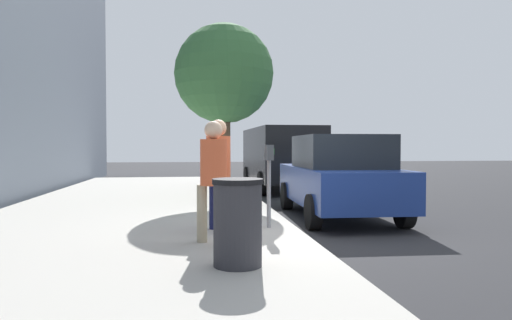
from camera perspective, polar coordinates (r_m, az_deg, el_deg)
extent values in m
plane|color=#2B2B2D|center=(8.19, 5.01, -9.16)|extent=(80.00, 80.00, 0.00)
cube|color=#B7B2A8|center=(8.06, -16.53, -8.85)|extent=(28.00, 6.00, 0.15)
cylinder|color=gray|center=(8.05, 1.56, -4.12)|extent=(0.07, 0.07, 1.15)
cube|color=#383D42|center=(7.91, 1.69, 0.90)|extent=(0.16, 0.11, 0.26)
cube|color=#383D42|center=(8.11, 1.45, 0.91)|extent=(0.16, 0.11, 0.26)
cube|color=#268C33|center=(7.92, 2.12, 1.04)|extent=(0.10, 0.01, 0.10)
cube|color=#268C33|center=(8.12, 1.87, 1.05)|extent=(0.10, 0.01, 0.10)
cylinder|color=#191E4C|center=(7.94, -5.14, -5.23)|extent=(0.15, 0.15, 0.87)
cylinder|color=#191E4C|center=(7.58, -3.95, -5.56)|extent=(0.15, 0.15, 0.87)
cylinder|color=#D85933|center=(7.71, -4.57, 0.34)|extent=(0.40, 0.40, 0.69)
sphere|color=tan|center=(7.71, -4.58, 3.90)|extent=(0.27, 0.27, 0.27)
cylinder|color=tan|center=(6.89, -6.55, -6.44)|extent=(0.15, 0.15, 0.83)
cylinder|color=tan|center=(6.72, -3.69, -6.64)|extent=(0.15, 0.15, 0.83)
cylinder|color=#D85933|center=(6.74, -5.15, -0.28)|extent=(0.38, 0.38, 0.66)
sphere|color=beige|center=(6.74, -5.16, 3.62)|extent=(0.26, 0.26, 0.26)
cube|color=navy|center=(10.33, 9.88, -2.96)|extent=(4.46, 1.99, 0.76)
cube|color=black|center=(10.10, 10.21, 1.02)|extent=(2.26, 1.77, 0.68)
cylinder|color=black|center=(11.56, 3.74, -4.35)|extent=(0.67, 0.24, 0.66)
cylinder|color=black|center=(11.98, 12.03, -4.17)|extent=(0.67, 0.24, 0.66)
cylinder|color=black|center=(8.77, 6.93, -6.25)|extent=(0.67, 0.24, 0.66)
cylinder|color=black|center=(9.32, 17.51, -5.85)|extent=(0.67, 0.24, 0.66)
cube|color=black|center=(16.60, 3.00, 0.74)|extent=(5.23, 2.07, 1.80)
cylinder|color=black|center=(18.14, -1.03, -2.03)|extent=(0.76, 0.23, 0.76)
cylinder|color=black|center=(18.49, 4.81, -1.96)|extent=(0.76, 0.23, 0.76)
cylinder|color=black|center=(14.81, 0.73, -2.84)|extent=(0.76, 0.23, 0.76)
cylinder|color=black|center=(15.23, 7.81, -2.73)|extent=(0.76, 0.23, 0.76)
cylinder|color=brown|center=(12.28, -3.86, 1.01)|extent=(0.32, 0.32, 2.50)
sphere|color=#3B713C|center=(12.42, -3.88, 10.38)|extent=(2.57, 2.57, 2.57)
cylinder|color=black|center=(15.93, -3.65, 3.12)|extent=(0.12, 0.12, 3.60)
cube|color=black|center=(16.04, -2.93, 7.94)|extent=(0.24, 0.20, 0.76)
sphere|color=red|center=(16.08, -2.54, 8.79)|extent=(0.14, 0.14, 0.14)
sphere|color=orange|center=(16.05, -2.54, 7.94)|extent=(0.14, 0.14, 0.14)
sphere|color=green|center=(16.02, -2.54, 7.09)|extent=(0.14, 0.14, 0.14)
cylinder|color=#2D2D33|center=(5.49, -2.23, -7.86)|extent=(0.56, 0.56, 0.95)
cylinder|color=black|center=(5.43, -2.24, -2.60)|extent=(0.59, 0.59, 0.06)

